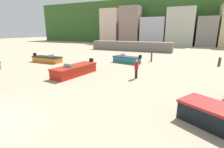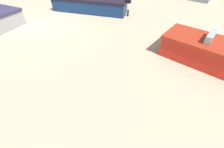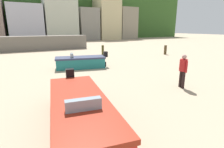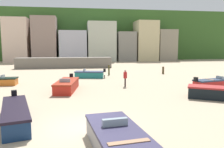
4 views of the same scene
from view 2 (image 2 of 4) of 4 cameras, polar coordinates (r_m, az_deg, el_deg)
The scene contains 2 objects.
ground_plane at distance 9.84m, azimuth -26.78°, elevation 16.89°, with size 160.00×160.00×0.00m, color tan.
boat_navy_7 at distance 10.86m, azimuth -8.92°, elevation 25.21°, with size 2.52×5.38×1.20m.
Camera 2 is at (4.74, 7.89, 3.49)m, focal length 23.22 mm.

